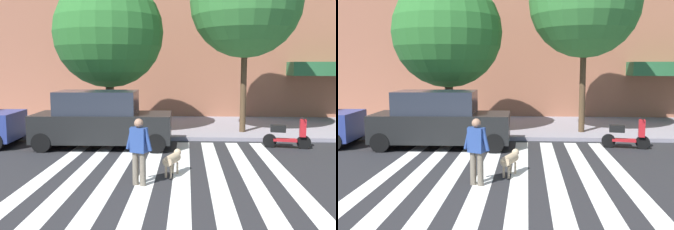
{
  "view_description": "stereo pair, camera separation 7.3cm",
  "coord_description": "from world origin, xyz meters",
  "views": [
    {
      "loc": [
        1.21,
        -1.97,
        2.87
      ],
      "look_at": [
        0.71,
        7.95,
        1.55
      ],
      "focal_mm": 39.26,
      "sensor_mm": 36.0,
      "label": 1
    },
    {
      "loc": [
        1.29,
        -1.97,
        2.87
      ],
      "look_at": [
        0.71,
        7.95,
        1.55
      ],
      "focal_mm": 39.26,
      "sensor_mm": 36.0,
      "label": 2
    }
  ],
  "objects": [
    {
      "name": "pedestrian_dog_walker",
      "position": [
        0.08,
        6.62,
        0.93
      ],
      "size": [
        0.69,
        0.36,
        1.64
      ],
      "color": "#6B6051",
      "rests_on": "ground_plane"
    },
    {
      "name": "sidewalk_far",
      "position": [
        0.0,
        15.03,
        0.07
      ],
      "size": [
        80.0,
        6.0,
        0.15
      ],
      "primitive_type": "cube",
      "color": "gray",
      "rests_on": "ground_plane"
    },
    {
      "name": "street_tree_nearest",
      "position": [
        -1.99,
        13.21,
        4.23
      ],
      "size": [
        4.49,
        4.49,
        6.34
      ],
      "color": "#4C3823",
      "rests_on": "sidewalk_far"
    },
    {
      "name": "ground_plane",
      "position": [
        0.0,
        6.01,
        0.0
      ],
      "size": [
        160.0,
        160.0,
        0.0
      ],
      "primitive_type": "plane",
      "color": "#232326"
    },
    {
      "name": "street_tree_middle",
      "position": [
        3.56,
        13.35,
        5.44
      ],
      "size": [
        4.49,
        4.49,
        7.55
      ],
      "color": "#4C3823",
      "rests_on": "sidewalk_far"
    },
    {
      "name": "dog_on_leash",
      "position": [
        0.86,
        7.48,
        0.44
      ],
      "size": [
        0.51,
        1.01,
        0.65
      ],
      "color": "tan",
      "rests_on": "ground_plane"
    },
    {
      "name": "crosswalk_stripes",
      "position": [
        0.65,
        6.01,
        0.0
      ],
      "size": [
        6.75,
        11.43,
        0.01
      ],
      "color": "silver",
      "rests_on": "ground_plane"
    },
    {
      "name": "parked_car_behind_first",
      "position": [
        -1.79,
        10.77,
        0.97
      ],
      "size": [
        4.84,
        1.98,
        2.02
      ],
      "color": "black",
      "rests_on": "ground_plane"
    },
    {
      "name": "parked_scooter",
      "position": [
        4.76,
        10.95,
        0.48
      ],
      "size": [
        1.62,
        0.6,
        1.11
      ],
      "color": "black",
      "rests_on": "ground_plane"
    }
  ]
}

